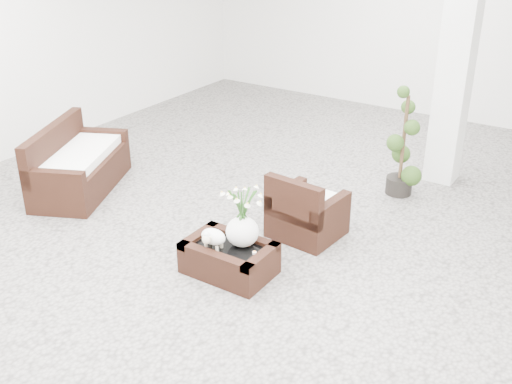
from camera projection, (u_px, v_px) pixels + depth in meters
The scene contains 9 objects.
ground at pixel (261, 237), 7.10m from camera, with size 11.00×11.00×0.00m, color gray.
column at pixel (458, 54), 7.88m from camera, with size 0.40×0.40×3.50m, color white.
coffee_table at pixel (229, 259), 6.37m from camera, with size 0.90×0.60×0.31m, color black.
sheep_figurine at pixel (213, 238), 6.24m from camera, with size 0.28×0.23×0.21m, color white.
planter_narcissus at pixel (242, 210), 6.15m from camera, with size 0.44×0.44×0.80m, color white, non-canonical shape.
tealight at pixel (254, 252), 6.16m from camera, with size 0.04×0.04×0.03m, color white.
armchair at pixel (308, 204), 7.00m from camera, with size 0.73×0.70×0.78m, color black.
loveseat at pixel (79, 159), 8.10m from camera, with size 1.65×0.79×0.88m, color black.
topiary at pixel (403, 143), 7.88m from camera, with size 0.38×0.38×1.43m, color #243D13, non-canonical shape.
Camera 1 is at (3.35, -5.22, 3.50)m, focal length 43.14 mm.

